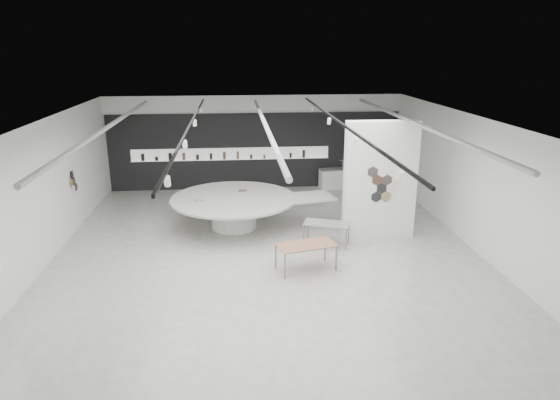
{
  "coord_description": "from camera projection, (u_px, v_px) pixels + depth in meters",
  "views": [
    {
      "loc": [
        -0.87,
        -13.2,
        5.69
      ],
      "look_at": [
        0.48,
        1.2,
        1.2
      ],
      "focal_mm": 32.0,
      "sensor_mm": 36.0,
      "label": 1
    }
  ],
  "objects": [
    {
      "name": "display_island",
      "position": [
        236.0,
        208.0,
        16.13
      ],
      "size": [
        5.69,
        4.76,
        1.04
      ],
      "rotation": [
        0.0,
        0.0,
        0.2
      ],
      "color": "white",
      "rests_on": "ground"
    },
    {
      "name": "sample_table_stone",
      "position": [
        327.0,
        225.0,
        14.71
      ],
      "size": [
        1.48,
        1.09,
        0.69
      ],
      "rotation": [
        0.0,
        0.0,
        -0.35
      ],
      "color": "gray",
      "rests_on": "ground"
    },
    {
      "name": "partition_column",
      "position": [
        380.0,
        180.0,
        15.04
      ],
      "size": [
        2.2,
        0.38,
        3.6
      ],
      "color": "white",
      "rests_on": "ground"
    },
    {
      "name": "sample_table_wood",
      "position": [
        306.0,
        246.0,
        13.06
      ],
      "size": [
        1.67,
        1.13,
        0.71
      ],
      "rotation": [
        0.0,
        0.0,
        0.26
      ],
      "color": "#91634B",
      "rests_on": "ground"
    },
    {
      "name": "room",
      "position": [
        263.0,
        183.0,
        13.69
      ],
      "size": [
        12.02,
        14.02,
        3.82
      ],
      "color": "beige",
      "rests_on": "ground"
    },
    {
      "name": "kitchen_counter",
      "position": [
        337.0,
        178.0,
        20.72
      ],
      "size": [
        1.52,
        0.76,
        1.15
      ],
      "rotation": [
        0.0,
        0.0,
        0.13
      ],
      "color": "white",
      "rests_on": "ground"
    },
    {
      "name": "back_wall_display",
      "position": [
        253.0,
        151.0,
        20.45
      ],
      "size": [
        11.8,
        0.27,
        3.1
      ],
      "color": "black",
      "rests_on": "ground"
    }
  ]
}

